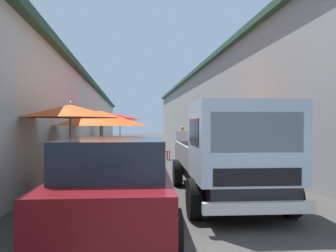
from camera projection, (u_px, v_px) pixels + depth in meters
name	position (u px, v px, depth m)	size (l,w,h in m)	color
ground	(152.00, 158.00, 15.70)	(90.00, 90.00, 0.00)	#3D3A38
building_left_whitewash	(22.00, 116.00, 17.10)	(49.80, 7.50, 4.22)	beige
building_right_concrete	(265.00, 107.00, 18.74)	(49.80, 7.50, 5.41)	gray
fruit_stall_far_left	(71.00, 129.00, 7.26)	(2.23, 2.23, 2.22)	#9E9EA3
fruit_stall_near_right	(120.00, 121.00, 19.86)	(2.57, 2.57, 2.39)	#9E9EA3
fruit_stall_mid_lane	(101.00, 122.00, 9.74)	(2.85, 2.85, 2.19)	#9E9EA3
fruit_stall_far_right	(103.00, 123.00, 13.06)	(2.82, 2.82, 2.30)	#9E9EA3
fruit_stall_near_left	(218.00, 130.00, 10.88)	(2.20, 2.20, 2.08)	#9E9EA3
hatchback_car	(116.00, 181.00, 5.25)	(4.00, 2.09, 1.45)	#600F14
delivery_truck	(232.00, 156.00, 6.32)	(5.01, 2.17, 2.08)	black
vendor_by_crates	(182.00, 140.00, 15.69)	(0.34, 0.61, 1.60)	navy
parked_scooter	(258.00, 164.00, 9.69)	(1.68, 0.53, 1.14)	black
plastic_stool	(167.00, 153.00, 14.97)	(0.30, 0.30, 0.43)	red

